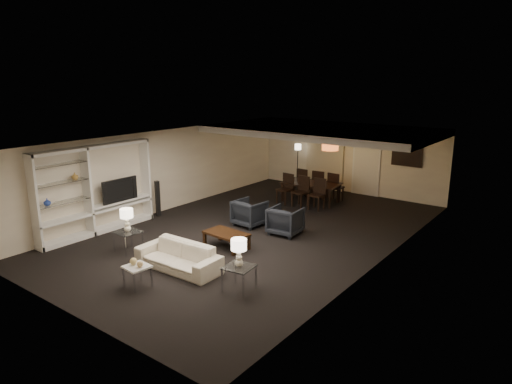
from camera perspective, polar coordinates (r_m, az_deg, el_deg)
The scene contains 35 objects.
floor at distance 12.38m, azimuth 0.00°, elevation -4.94°, with size 11.00×11.00×0.00m, color black.
ceiling at distance 11.80m, azimuth 0.00°, elevation 6.60°, with size 7.00×11.00×0.02m, color silver.
wall_back at distance 16.66m, azimuth 11.49°, elevation 4.24°, with size 7.00×0.02×2.50m, color beige.
wall_front at distance 8.50m, azimuth -23.07°, elevation -6.35°, with size 7.00×0.02×2.50m, color beige.
wall_left at distance 14.36m, azimuth -11.23°, elevation 2.66°, with size 0.02×11.00×2.50m, color beige.
wall_right at distance 10.38m, azimuth 15.63°, elevation -2.07°, with size 0.02×11.00×2.50m, color beige.
ceiling_soffit at distance 14.73m, azimuth 8.30°, elevation 7.61°, with size 7.00×4.00×0.20m, color silver.
curtains at distance 17.00m, azimuth 8.63°, elevation 4.39°, with size 1.50×0.12×2.40m, color beige.
door at distance 16.39m, azimuth 13.62°, elevation 3.24°, with size 0.90×0.05×2.10m, color silver.
painting at distance 15.80m, azimuth 18.36°, elevation 4.36°, with size 0.95×0.04×0.65m, color #142D38.
media_unit at distance 12.68m, azimuth -19.38°, elevation 0.24°, with size 0.38×3.40×2.35m, color white, non-canonical shape.
pendant_light at distance 14.66m, azimuth 9.26°, elevation 5.64°, with size 0.52×0.52×0.24m, color #D8591E.
sofa at distance 10.11m, azimuth -9.70°, elevation -7.96°, with size 1.97×0.77×0.58m, color beige.
coffee_table at distance 11.21m, azimuth -3.72°, elevation -6.01°, with size 1.08×0.63×0.39m, color black, non-canonical shape.
armchair_left at distance 12.76m, azimuth -0.80°, elevation -2.61°, with size 0.78×0.81×0.73m, color black.
armchair_right at distance 12.10m, azimuth 3.70°, elevation -3.60°, with size 0.78×0.81×0.73m, color black.
side_table_left at distance 11.35m, azimuth -15.65°, elevation -5.97°, with size 0.54×0.54×0.51m, color silver, non-canonical shape.
side_table_right at distance 9.05m, azimuth -2.12°, elevation -10.74°, with size 0.54×0.54×0.51m, color silver, non-canonical shape.
table_lamp_left at distance 11.18m, azimuth -15.83°, elevation -3.41°, with size 0.31×0.31×0.56m, color #F4E9CE, non-canonical shape.
table_lamp_right at distance 8.84m, azimuth -2.15°, elevation -7.61°, with size 0.31×0.31×0.56m, color beige, non-canonical shape.
marble_table at distance 9.48m, azimuth -14.58°, elevation -10.19°, with size 0.45×0.45×0.45m, color white, non-canonical shape.
gold_gourd_a at distance 9.44m, azimuth -15.07°, elevation -8.37°, with size 0.14×0.14×0.14m, color tan.
gold_gourd_b at distance 9.29m, azimuth -14.30°, elevation -8.74°, with size 0.13×0.13×0.13m, color tan.
television at distance 13.04m, azimuth -16.93°, elevation 0.30°, with size 0.14×1.10×0.63m, color black.
vase_blue at distance 12.03m, azimuth -24.65°, elevation -1.14°, with size 0.17×0.17×0.18m, color #2540A1.
vase_amber at distance 12.29m, azimuth -21.71°, elevation 1.87°, with size 0.17×0.17×0.18m, color #AF833A.
floor_speaker at distance 13.90m, azimuth -12.19°, elevation -0.80°, with size 0.12×0.12×1.07m, color black.
dining_table at distance 15.23m, azimuth 6.81°, elevation -0.06°, with size 1.87×1.04×0.66m, color black.
chair_nl at distance 14.96m, azimuth 3.58°, elevation 0.38°, with size 0.45×0.45×0.98m, color black, non-canonical shape.
chair_nm at distance 14.65m, azimuth 5.54°, elevation 0.04°, with size 0.45×0.45×0.98m, color black, non-canonical shape.
chair_nr at distance 14.36m, azimuth 7.58°, elevation -0.31°, with size 0.45×0.45×0.98m, color black, non-canonical shape.
chair_fl at distance 16.03m, azimuth 6.15°, elevation 1.28°, with size 0.45×0.45×0.98m, color black, non-canonical shape.
chair_fm at distance 15.74m, azimuth 8.02°, elevation 0.97°, with size 0.45×0.45×0.98m, color black, non-canonical shape.
chair_fr at distance 15.47m, azimuth 9.96°, elevation 0.66°, with size 0.45×0.45×0.98m, color black, non-canonical shape.
floor_lamp at distance 17.25m, azimuth 5.22°, elevation 3.33°, with size 0.24×0.24×1.63m, color black, non-canonical shape.
Camera 1 is at (7.04, -9.33, 4.08)m, focal length 32.00 mm.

